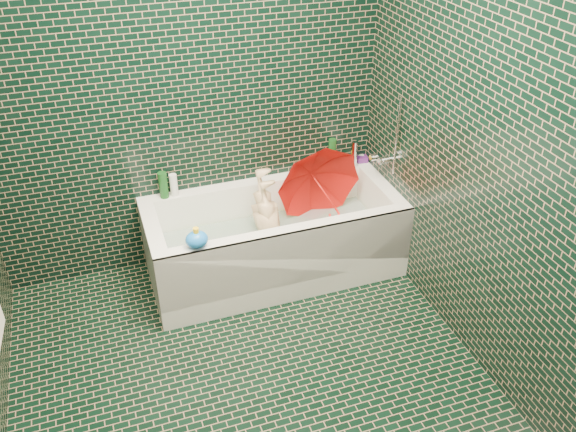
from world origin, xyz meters
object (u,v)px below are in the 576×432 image
object	(u,v)px
bathtub	(275,246)
child	(271,233)
umbrella	(325,193)
bath_toy	(197,239)
rubber_duck	(335,161)

from	to	relation	value
bathtub	child	world-z (taller)	bathtub
umbrella	bathtub	bearing A→B (deg)	-172.67
bath_toy	umbrella	bearing A→B (deg)	-3.18
child	bathtub	bearing A→B (deg)	57.99
child	bath_toy	xyz separation A→B (m)	(-0.56, -0.33, 0.30)
bathtub	umbrella	size ratio (longest dim) A/B	2.92
bathtub	rubber_duck	size ratio (longest dim) A/B	16.12
umbrella	bath_toy	xyz separation A→B (m)	(-0.96, -0.36, 0.07)
bathtub	rubber_duck	xyz separation A→B (m)	(0.59, 0.36, 0.38)
rubber_duck	bath_toy	xyz separation A→B (m)	(-1.17, -0.67, 0.02)
child	bath_toy	distance (m)	0.71
bathtub	rubber_duck	world-z (taller)	rubber_duck
bathtub	bath_toy	size ratio (longest dim) A/B	10.02
bathtub	bath_toy	distance (m)	0.77
child	bath_toy	world-z (taller)	bath_toy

